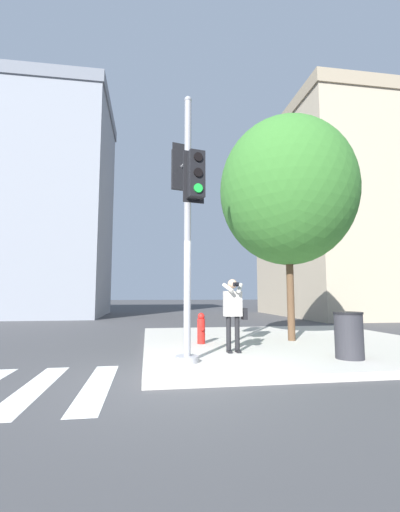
% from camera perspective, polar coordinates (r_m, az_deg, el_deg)
% --- Properties ---
extents(ground_plane, '(160.00, 160.00, 0.00)m').
position_cam_1_polar(ground_plane, '(6.11, -4.65, -20.06)').
color(ground_plane, '#424244').
extents(sidewalk_corner, '(8.00, 8.00, 0.15)m').
position_cam_1_polar(sidewalk_corner, '(10.30, 14.26, -13.84)').
color(sidewalk_corner, '#BCB7AD').
rests_on(sidewalk_corner, ground_plane).
extents(traffic_signal_pole, '(0.58, 1.30, 5.41)m').
position_cam_1_polar(traffic_signal_pole, '(6.97, -2.14, 8.66)').
color(traffic_signal_pole, '#939399').
rests_on(traffic_signal_pole, sidewalk_corner).
extents(person_photographer, '(0.58, 0.54, 1.64)m').
position_cam_1_polar(person_photographer, '(7.92, 5.60, -8.66)').
color(person_photographer, black).
rests_on(person_photographer, sidewalk_corner).
extents(street_tree, '(3.97, 3.97, 6.51)m').
position_cam_1_polar(street_tree, '(10.59, 14.37, 10.41)').
color(street_tree, brown).
rests_on(street_tree, sidewalk_corner).
extents(fire_hydrant, '(0.21, 0.27, 0.81)m').
position_cam_1_polar(fire_hydrant, '(9.24, 0.20, -11.97)').
color(fire_hydrant, red).
rests_on(fire_hydrant, sidewalk_corner).
extents(trash_bin, '(0.59, 0.59, 0.94)m').
position_cam_1_polar(trash_bin, '(7.76, 23.56, -11.99)').
color(trash_bin, '#2D2D33').
rests_on(trash_bin, sidewalk_corner).
extents(building_right, '(11.55, 11.12, 13.53)m').
position_cam_1_polar(building_right, '(26.40, 25.00, 5.90)').
color(building_right, tan).
rests_on(building_right, ground_plane).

